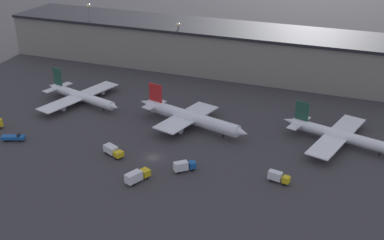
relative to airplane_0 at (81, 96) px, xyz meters
name	(u,v)px	position (x,y,z in m)	size (l,w,h in m)	color
ground	(153,158)	(44.32, -28.64, -2.92)	(600.00, 600.00, 0.00)	#383538
terminal_building	(235,50)	(44.32, 57.82, 7.14)	(219.78, 30.38, 20.03)	gray
airplane_0	(81,96)	(0.00, 0.00, 0.00)	(38.19, 36.55, 11.96)	white
airplane_1	(190,117)	(47.02, -4.24, 0.69)	(45.31, 28.46, 12.52)	silver
airplane_2	(341,136)	(97.08, 1.26, 0.11)	(40.75, 35.54, 11.47)	white
service_vehicle_0	(113,151)	(32.06, -31.83, -1.24)	(7.74, 5.22, 2.93)	gold
service_vehicle_1	(137,176)	(45.98, -42.77, -1.04)	(5.41, 8.06, 3.35)	gold
service_vehicle_2	(184,166)	(56.23, -32.76, -1.08)	(6.29, 5.92, 3.28)	#195199
service_vehicle_3	(278,177)	(83.11, -28.62, -1.15)	(6.41, 3.04, 3.15)	gold
service_vehicle_4	(13,137)	(-3.37, -35.12, -1.70)	(7.75, 4.85, 2.58)	#195199
lamp_post_0	(90,26)	(-22.82, 45.46, 14.72)	(1.80, 1.80, 28.18)	slate
lamp_post_1	(178,41)	(21.95, 45.46, 12.03)	(1.80, 1.80, 23.28)	slate
lamp_post_2	(271,56)	(63.54, 45.46, 10.05)	(1.80, 1.80, 19.76)	slate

